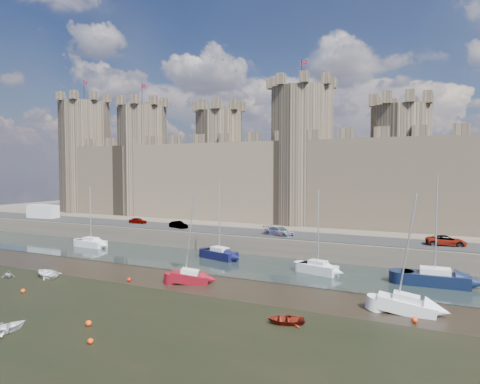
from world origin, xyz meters
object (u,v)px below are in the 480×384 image
Objects in this scene: car_1 at (178,225)px; car_2 at (279,231)px; sailboat_3 at (435,278)px; sailboat_5 at (406,304)px; sailboat_4 at (190,277)px; sailboat_2 at (318,267)px; sailboat_1 at (220,254)px; van at (43,212)px; car_3 at (446,241)px; sailboat_0 at (91,243)px; car_0 at (138,221)px.

car_2 is at bearing -71.29° from car_1.
sailboat_5 is at bearing -103.99° from sailboat_3.
car_2 is 18.93m from sailboat_4.
sailboat_2 is 0.84× the size of sailboat_3.
sailboat_2 is at bearing 20.38° from sailboat_4.
sailboat_4 is at bearing -59.96° from sailboat_1.
sailboat_3 is at bearing -97.48° from car_2.
sailboat_5 is at bearing -22.31° from van.
car_3 is 49.14m from sailboat_0.
car_2 is 12.29m from sailboat_2.
sailboat_1 is (-26.51, -8.48, -2.34)m from car_3.
car_0 is 0.35× the size of sailboat_0.
van is (-31.16, 0.61, 0.70)m from car_1.
sailboat_2 reaches higher than sailboat_4.
sailboat_2 is at bearing -122.51° from car_2.
car_3 reaches higher than car_1.
sailboat_0 is at bearing 175.78° from sailboat_3.
sailboat_1 is at bearing -16.42° from van.
sailboat_2 reaches higher than sailboat_0.
sailboat_3 is 1.21× the size of sailboat_4.
sailboat_3 is (-0.93, -10.10, -2.29)m from car_3.
sailboat_0 is (-48.20, -9.22, -2.40)m from car_3.
car_3 is 0.46× the size of sailboat_5.
sailboat_0 is 0.99× the size of sailboat_4.
sailboat_1 reaches higher than sailboat_4.
sailboat_1 is at bearing 98.15° from car_3.
sailboat_0 is at bearing 121.68° from car_2.
car_2 reaches higher than car_3.
van is 22.65m from sailboat_0.
sailboat_5 reaches higher than car_3.
car_3 is 16.78m from sailboat_2.
car_0 is 0.34× the size of sailboat_2.
car_1 is 0.38× the size of sailboat_0.
sailboat_0 reaches higher than car_1.
sailboat_1 is at bearing 157.05° from car_2.
car_2 is at bearing -95.55° from car_0.
sailboat_3 is at bearing 12.57° from sailboat_1.
sailboat_3 is (19.95, -8.61, -2.32)m from car_2.
car_2 is 28.50m from sailboat_0.
car_0 is at bearing 152.92° from sailboat_5.
sailboat_0 is at bearing -161.89° from sailboat_1.
sailboat_2 is at bearing 134.23° from sailboat_5.
car_2 is (26.41, -2.02, 0.13)m from car_0.
sailboat_4 is at bearing -132.25° from car_0.
car_1 is (9.49, -1.81, 0.04)m from car_0.
sailboat_1 reaches higher than sailboat_2.
car_1 is at bearing -101.97° from car_0.
sailboat_1 is (20.77, -9.02, -2.25)m from car_0.
sailboat_5 is (45.37, -10.82, -0.01)m from sailboat_0.
sailboat_4 is (-2.78, -18.56, -2.47)m from car_2.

